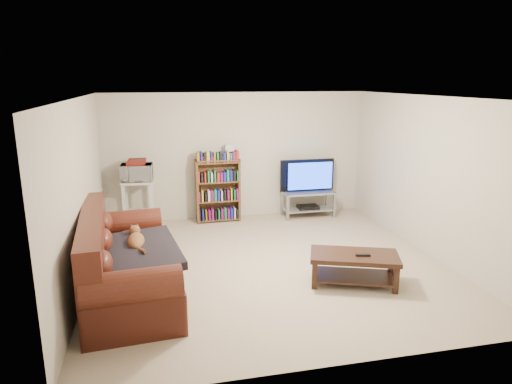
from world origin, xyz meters
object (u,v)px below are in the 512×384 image
object	(u,v)px
coffee_table	(354,263)
tv_stand	(308,200)
bookshelf	(218,190)
sofa	(121,267)

from	to	relation	value
coffee_table	tv_stand	world-z (taller)	tv_stand
bookshelf	sofa	bearing A→B (deg)	-121.14
sofa	tv_stand	bearing A→B (deg)	33.92
tv_stand	bookshelf	bearing A→B (deg)	177.61
sofa	bookshelf	distance (m)	3.20
sofa	bookshelf	size ratio (longest dim) A/B	2.13
sofa	bookshelf	bearing A→B (deg)	55.26
sofa	coffee_table	world-z (taller)	sofa
tv_stand	bookshelf	size ratio (longest dim) A/B	0.84
tv_stand	bookshelf	xyz separation A→B (m)	(-1.76, 0.08, 0.28)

